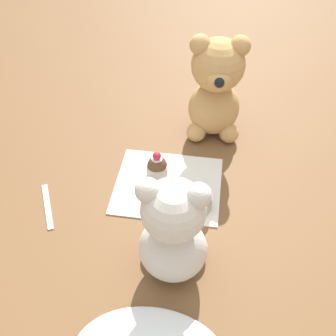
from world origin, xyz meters
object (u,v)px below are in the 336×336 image
at_px(teddy_bear_tan, 216,88).
at_px(teddy_bear_cream, 173,233).
at_px(saucer_plate, 157,174).
at_px(cupcake_near_tan_bear, 157,166).
at_px(teaspoon, 47,206).
at_px(cupcake_near_cream_bear, 201,198).

bearing_deg(teddy_bear_tan, teddy_bear_cream, -101.74).
height_order(saucer_plate, cupcake_near_tan_bear, cupcake_near_tan_bear).
bearing_deg(saucer_plate, teddy_bear_cream, 106.56).
height_order(teddy_bear_tan, teaspoon, teddy_bear_tan).
relative_size(teddy_bear_cream, teaspoon, 1.89).
relative_size(teddy_bear_cream, cupcake_near_tan_bear, 3.68).
distance_m(cupcake_near_cream_bear, cupcake_near_tan_bear, 0.13).
height_order(teddy_bear_cream, teddy_bear_tan, teddy_bear_tan).
bearing_deg(cupcake_near_cream_bear, teddy_bear_cream, 75.00).
bearing_deg(cupcake_near_cream_bear, saucer_plate, -36.44).
bearing_deg(teddy_bear_tan, cupcake_near_cream_bear, -96.65).
bearing_deg(teaspoon, teddy_bear_cream, 43.32).
distance_m(teddy_bear_cream, cupcake_near_tan_bear, 0.24).
bearing_deg(cupcake_near_tan_bear, teaspoon, 28.71).
height_order(teddy_bear_tan, saucer_plate, teddy_bear_tan).
relative_size(teddy_bear_cream, saucer_plate, 3.31).
bearing_deg(saucer_plate, cupcake_near_tan_bear, -56.31).
relative_size(cupcake_near_cream_bear, teaspoon, 0.57).
bearing_deg(teaspoon, cupcake_near_cream_bear, 70.75).
bearing_deg(saucer_plate, teaspoon, 28.71).
bearing_deg(cupcake_near_tan_bear, teddy_bear_cream, 106.56).
relative_size(teddy_bear_cream, teddy_bear_tan, 0.92).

